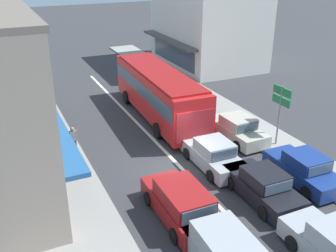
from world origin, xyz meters
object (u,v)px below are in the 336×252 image
at_px(traffic_light_downstreet, 34,42).
at_px(wagon_adjacent_lane_lead, 223,252).
at_px(pedestrian_with_handbag_near, 73,139).
at_px(wagon_queue_gap_filler, 181,203).
at_px(parked_sedan_kerb_third, 189,97).
at_px(sedan_adjacent_lane_trail, 213,155).
at_px(sedan_behind_bus_mid, 263,186).
at_px(directional_road_sign, 281,102).
at_px(parked_sedan_kerb_front, 304,169).
at_px(city_bus, 159,91).
at_px(parked_sedan_kerb_second, 237,129).

bearing_deg(traffic_light_downstreet, wagon_adjacent_lane_lead, -85.33).
relative_size(wagon_adjacent_lane_lead, pedestrian_with_handbag_near, 2.80).
relative_size(wagon_queue_gap_filler, parked_sedan_kerb_third, 1.07).
relative_size(sedan_adjacent_lane_trail, traffic_light_downstreet, 1.00).
height_order(wagon_adjacent_lane_lead, parked_sedan_kerb_third, wagon_adjacent_lane_lead).
distance_m(sedan_behind_bus_mid, parked_sedan_kerb_third, 12.03).
bearing_deg(parked_sedan_kerb_third, directional_road_sign, -78.79).
distance_m(wagon_queue_gap_filler, parked_sedan_kerb_third, 13.17).
bearing_deg(directional_road_sign, wagon_queue_gap_filler, -154.99).
height_order(parked_sedan_kerb_front, traffic_light_downstreet, traffic_light_downstreet).
distance_m(city_bus, wagon_adjacent_lane_lead, 14.10).
relative_size(sedan_adjacent_lane_trail, wagon_queue_gap_filler, 0.93).
height_order(wagon_queue_gap_filler, parked_sedan_kerb_third, wagon_queue_gap_filler).
distance_m(sedan_behind_bus_mid, wagon_adjacent_lane_lead, 4.87).
bearing_deg(parked_sedan_kerb_front, wagon_adjacent_lane_lead, -153.55).
xyz_separation_m(city_bus, traffic_light_downstreet, (-5.83, 14.36, 0.97)).
xyz_separation_m(sedan_adjacent_lane_trail, sedan_behind_bus_mid, (0.48, -3.46, 0.00)).
distance_m(parked_sedan_kerb_third, directional_road_sign, 8.19).
bearing_deg(pedestrian_with_handbag_near, parked_sedan_kerb_front, -36.92).
xyz_separation_m(city_bus, parked_sedan_kerb_second, (2.79, -5.06, -1.22)).
height_order(sedan_adjacent_lane_trail, parked_sedan_kerb_front, same).
relative_size(parked_sedan_kerb_second, parked_sedan_kerb_third, 1.01).
bearing_deg(directional_road_sign, parked_sedan_kerb_front, -109.99).
distance_m(sedan_behind_bus_mid, directional_road_sign, 6.02).
distance_m(sedan_behind_bus_mid, parked_sedan_kerb_second, 6.14).
distance_m(parked_sedan_kerb_second, directional_road_sign, 3.07).
xyz_separation_m(traffic_light_downstreet, pedestrian_with_handbag_near, (-0.57, -17.56, -1.79)).
height_order(wagon_adjacent_lane_lead, traffic_light_downstreet, traffic_light_downstreet).
height_order(city_bus, parked_sedan_kerb_front, city_bus).
bearing_deg(city_bus, directional_road_sign, -56.89).
relative_size(parked_sedan_kerb_second, traffic_light_downstreet, 1.01).
bearing_deg(parked_sedan_kerb_front, parked_sedan_kerb_second, 93.03).
bearing_deg(sedan_adjacent_lane_trail, wagon_queue_gap_filler, -137.42).
bearing_deg(sedan_behind_bus_mid, city_bus, 91.92).
relative_size(sedan_behind_bus_mid, parked_sedan_kerb_second, 1.00).
relative_size(wagon_queue_gap_filler, traffic_light_downstreet, 1.07).
height_order(wagon_queue_gap_filler, wagon_adjacent_lane_lead, same).
xyz_separation_m(parked_sedan_kerb_third, pedestrian_with_handbag_near, (-9.24, -4.27, 0.40)).
bearing_deg(parked_sedan_kerb_second, sedan_adjacent_lane_trail, -143.12).
relative_size(wagon_queue_gap_filler, directional_road_sign, 1.25).
bearing_deg(sedan_behind_bus_mid, wagon_adjacent_lane_lead, -143.38).
height_order(wagon_adjacent_lane_lead, parked_sedan_kerb_front, wagon_adjacent_lane_lead).
bearing_deg(wagon_queue_gap_filler, traffic_light_downstreet, 95.17).
bearing_deg(sedan_adjacent_lane_trail, city_bus, 89.01).
relative_size(wagon_queue_gap_filler, sedan_behind_bus_mid, 1.07).
bearing_deg(wagon_adjacent_lane_lead, wagon_queue_gap_filler, 90.79).
relative_size(sedan_adjacent_lane_trail, parked_sedan_kerb_third, 1.00).
bearing_deg(directional_road_sign, city_bus, 123.11).
bearing_deg(sedan_adjacent_lane_trail, parked_sedan_kerb_second, 36.88).
xyz_separation_m(parked_sedan_kerb_front, traffic_light_downstreet, (-8.90, 24.68, 2.19)).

